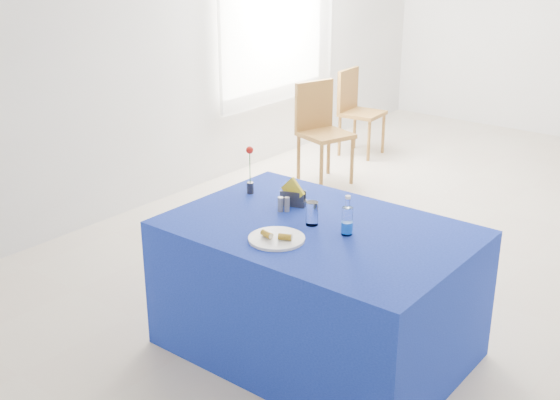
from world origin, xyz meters
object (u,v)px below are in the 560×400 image
object	(u,v)px
blue_table	(317,289)
chair_win_b	(356,106)
plate	(277,239)
chair_win_a	(320,125)
water_bottle	(347,222)

from	to	relation	value
blue_table	chair_win_b	bearing A→B (deg)	119.41
chair_win_b	blue_table	bearing A→B (deg)	-155.67
plate	chair_win_b	size ratio (longest dim) A/B	0.33
blue_table	chair_win_a	xyz separation A→B (m)	(-1.69, 2.41, 0.16)
chair_win_a	chair_win_b	bearing A→B (deg)	30.25
chair_win_a	chair_win_b	distance (m)	0.97
plate	chair_win_a	world-z (taller)	chair_win_a
chair_win_b	chair_win_a	bearing A→B (deg)	-172.66
plate	chair_win_b	distance (m)	4.08
blue_table	chair_win_a	size ratio (longest dim) A/B	1.70
chair_win_a	blue_table	bearing A→B (deg)	-127.25
plate	chair_win_a	xyz separation A→B (m)	(-1.62, 2.69, -0.22)
blue_table	water_bottle	world-z (taller)	water_bottle
blue_table	chair_win_a	distance (m)	2.95
plate	water_bottle	world-z (taller)	water_bottle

